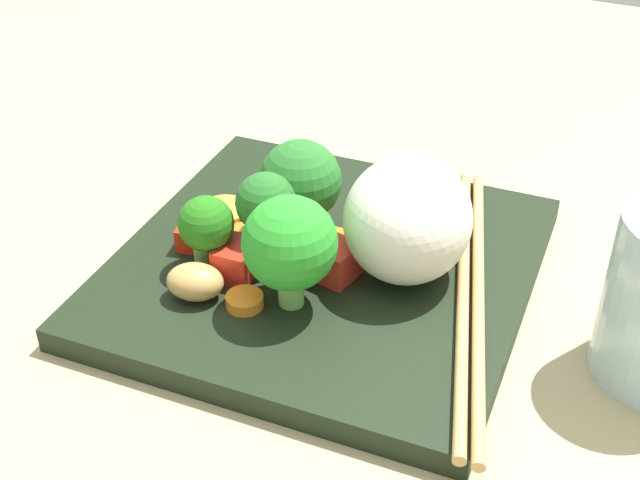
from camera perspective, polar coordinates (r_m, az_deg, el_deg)
ground_plane at (r=52.49cm, az=0.29°, el=-3.42°), size 110.00×110.00×2.00cm
square_plate at (r=51.42cm, az=0.29°, el=-1.89°), size 23.98×23.98×1.50cm
rice_mound at (r=48.30cm, az=5.72°, el=1.35°), size 9.00×8.43×6.97cm
broccoli_floret_0 at (r=51.09cm, az=-1.29°, el=3.79°), size 4.87×4.87×6.25cm
broccoli_floret_1 at (r=49.23cm, az=-7.43°, el=0.90°), size 3.17×3.17×4.61cm
broccoli_floret_2 at (r=49.15cm, az=-3.57°, el=2.07°), size 3.45×3.45×5.60cm
broccoli_floret_3 at (r=45.47cm, az=-2.23°, el=-0.23°), size 5.07×5.07×6.56cm
carrot_slice_0 at (r=52.47cm, az=-5.61°, el=0.09°), size 3.93×3.93×0.48cm
carrot_slice_1 at (r=49.94cm, az=-1.77°, el=-1.72°), size 3.89×3.89×0.52cm
carrot_slice_2 at (r=47.48cm, az=-4.92°, el=-3.96°), size 2.48×2.48×0.69cm
carrot_slice_3 at (r=53.83cm, az=-3.81°, el=1.20°), size 2.55×2.55×0.52cm
carrot_slice_4 at (r=51.39cm, az=1.13°, el=-0.42°), size 3.54×3.54×0.67cm
carrot_slice_5 at (r=54.69cm, az=-6.25°, el=1.78°), size 3.29×3.29×0.72cm
pepper_chunk_0 at (r=49.06cm, az=0.94°, el=-1.36°), size 2.82×2.80×2.06cm
pepper_chunk_1 at (r=49.44cm, az=-5.38°, el=-1.29°), size 2.69×2.24×1.94cm
pepper_chunk_2 at (r=52.45cm, az=-7.82°, el=0.54°), size 3.23×2.61×1.45cm
chicken_piece_1 at (r=48.03cm, az=-8.13°, el=-2.71°), size 3.14×3.68×2.01cm
chopstick_pair at (r=48.63cm, az=9.77°, el=-3.35°), size 23.97×8.11×0.66cm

